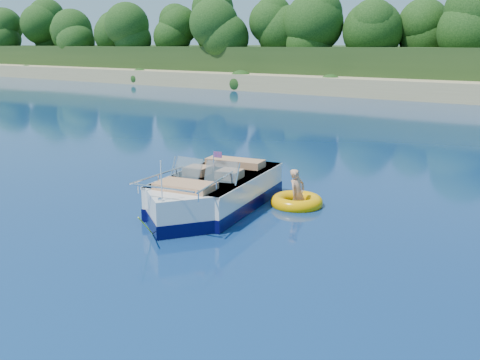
{
  "coord_description": "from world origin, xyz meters",
  "views": [
    {
      "loc": [
        7.03,
        -7.58,
        4.34
      ],
      "look_at": [
        -0.73,
        3.6,
        0.85
      ],
      "focal_mm": 40.0,
      "sensor_mm": 36.0,
      "label": 1
    }
  ],
  "objects": [
    {
      "name": "tow_tube",
      "position": [
        0.27,
        4.9,
        0.1
      ],
      "size": [
        1.84,
        1.84,
        0.38
      ],
      "rotation": [
        0.0,
        0.0,
        -0.33
      ],
      "color": "#FEA900",
      "rests_on": "ground"
    },
    {
      "name": "boy",
      "position": [
        0.31,
        4.89,
        0.0
      ],
      "size": [
        0.47,
        0.8,
        1.49
      ],
      "primitive_type": "imported",
      "rotation": [
        0.0,
        -0.17,
        1.39
      ],
      "color": "tan",
      "rests_on": "ground"
    },
    {
      "name": "motorboat",
      "position": [
        -1.43,
        3.25,
        0.4
      ],
      "size": [
        2.86,
        6.11,
        2.05
      ],
      "rotation": [
        0.0,
        0.0,
        0.17
      ],
      "color": "silver",
      "rests_on": "ground"
    },
    {
      "name": "ground",
      "position": [
        0.0,
        0.0,
        0.0
      ],
      "size": [
        160.0,
        160.0,
        0.0
      ],
      "primitive_type": "plane",
      "color": "#0B214E",
      "rests_on": "ground"
    }
  ]
}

